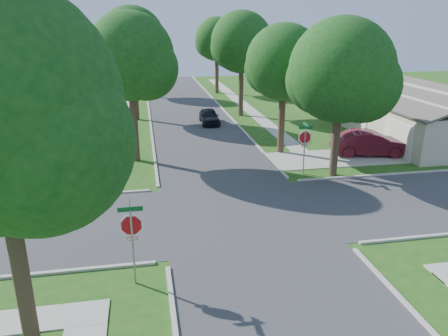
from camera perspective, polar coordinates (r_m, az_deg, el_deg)
ground at (r=20.02m, az=2.23°, el=-6.03°), size 100.00×100.00×0.00m
road_ns at (r=20.02m, az=2.23°, el=-6.02°), size 7.00×100.00×0.02m
sidewalk_ne at (r=45.65m, az=2.54°, el=8.27°), size 1.20×40.00×0.04m
sidewalk_nw at (r=44.54m, az=-13.08°, el=7.53°), size 1.20×40.00×0.04m
driveway at (r=28.80m, az=14.56°, el=1.30°), size 8.80×3.60×0.05m
stop_sign_sw at (r=14.50m, az=-11.97°, el=-7.77°), size 1.05×0.80×2.98m
stop_sign_ne at (r=24.89m, az=10.51°, el=3.67°), size 1.05×0.80×2.98m
tree_e_near at (r=28.26m, az=7.92°, el=13.06°), size 4.97×4.80×8.28m
tree_e_mid at (r=39.76m, az=2.39°, el=15.75°), size 5.59×5.40×9.21m
tree_e_far at (r=52.51m, az=-0.90°, el=16.23°), size 5.17×5.00×8.72m
tree_w_near at (r=26.80m, az=-12.06°, el=13.54°), size 5.38×5.20×8.97m
tree_w_mid at (r=38.75m, az=-11.82°, el=15.65°), size 5.80×5.60×9.56m
tree_w_far at (r=51.78m, az=-11.60°, el=15.30°), size 4.76×4.60×8.04m
tree_ne_corner at (r=24.43m, az=15.15°, el=11.58°), size 5.80×5.60×8.66m
house_ne_near at (r=35.70m, az=24.07°, el=6.09°), size 8.42×13.60×4.23m
house_ne_far at (r=51.29m, az=12.81°, el=10.70°), size 8.42×13.60×4.23m
house_nw_far at (r=51.56m, az=-24.17°, el=9.58°), size 8.42×13.60×4.23m
car_driveway at (r=29.83m, az=18.53°, el=3.09°), size 5.17×2.78×1.62m
car_curb_east at (r=37.14m, az=-1.94°, el=6.77°), size 1.53×3.72×1.26m
car_curb_west at (r=60.37m, az=-9.83°, el=11.26°), size 2.16×4.76×1.35m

